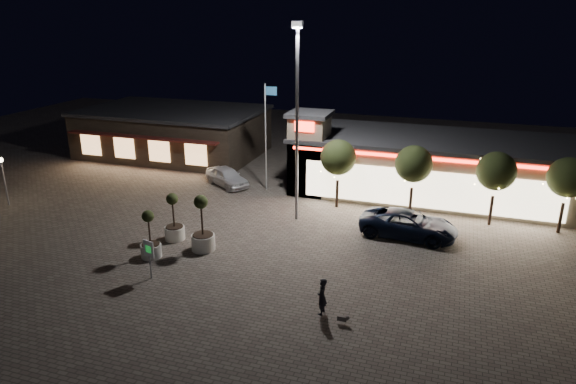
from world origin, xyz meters
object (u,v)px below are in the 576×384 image
(white_sedan, at_px, (227,176))
(planter_mid, at_px, (150,243))
(pickup_truck, at_px, (408,224))
(pedestrian, at_px, (322,296))
(planter_left, at_px, (174,225))
(valet_sign, at_px, (149,252))

(white_sedan, xyz_separation_m, planter_mid, (1.24, -12.63, 0.12))
(pickup_truck, xyz_separation_m, pedestrian, (-2.79, -9.78, 0.07))
(planter_left, distance_m, planter_mid, 2.47)
(pedestrian, bearing_deg, pickup_truck, 165.90)
(pedestrian, bearing_deg, valet_sign, -90.57)
(pedestrian, height_order, planter_left, planter_left)
(planter_mid, bearing_deg, white_sedan, 95.62)
(pickup_truck, xyz_separation_m, white_sedan, (-14.46, 5.34, -0.07))
(pedestrian, distance_m, planter_left, 11.51)
(white_sedan, bearing_deg, planter_left, -139.36)
(white_sedan, xyz_separation_m, planter_left, (1.29, -10.16, 0.17))
(pickup_truck, relative_size, valet_sign, 2.75)
(pickup_truck, height_order, valet_sign, valet_sign)
(white_sedan, relative_size, planter_mid, 1.56)
(pedestrian, relative_size, planter_mid, 0.63)
(planter_left, distance_m, valet_sign, 4.80)
(white_sedan, bearing_deg, pedestrian, -108.92)
(pedestrian, relative_size, planter_left, 0.59)
(white_sedan, relative_size, planter_left, 1.48)
(pickup_truck, distance_m, valet_sign, 15.17)
(pedestrian, bearing_deg, planter_mid, -101.63)
(planter_left, bearing_deg, planter_mid, -91.06)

